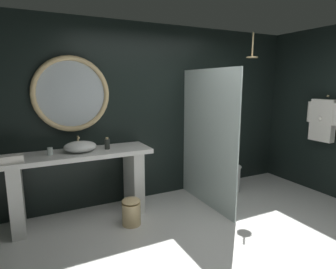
# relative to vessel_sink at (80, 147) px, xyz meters

# --- Properties ---
(ground_plane) EXTENTS (5.76, 5.76, 0.00)m
(ground_plane) POSITION_rel_vessel_sink_xyz_m (1.30, -1.54, -0.97)
(ground_plane) COLOR silver
(back_wall_panel) EXTENTS (4.80, 0.10, 2.60)m
(back_wall_panel) POSITION_rel_vessel_sink_xyz_m (1.30, 0.36, 0.33)
(back_wall_panel) COLOR black
(back_wall_panel) RESTS_ON ground_plane
(side_wall_right) EXTENTS (0.10, 2.47, 2.60)m
(side_wall_right) POSITION_rel_vessel_sink_xyz_m (3.65, -0.78, 0.33)
(side_wall_right) COLOR black
(side_wall_right) RESTS_ON ground_plane
(vanity_counter) EXTENTS (1.83, 0.56, 0.90)m
(vanity_counter) POSITION_rel_vessel_sink_xyz_m (-0.03, 0.01, -0.40)
(vanity_counter) COLOR silver
(vanity_counter) RESTS_ON ground_plane
(vessel_sink) EXTENTS (0.40, 0.33, 0.18)m
(vessel_sink) POSITION_rel_vessel_sink_xyz_m (0.00, 0.00, 0.00)
(vessel_sink) COLOR white
(vessel_sink) RESTS_ON vanity_counter
(tumbler_cup) EXTENTS (0.06, 0.06, 0.09)m
(tumbler_cup) POSITION_rel_vessel_sink_xyz_m (-0.35, 0.01, -0.02)
(tumbler_cup) COLOR silver
(tumbler_cup) RESTS_ON vanity_counter
(soap_dispenser) EXTENTS (0.07, 0.07, 0.16)m
(soap_dispenser) POSITION_rel_vessel_sink_xyz_m (0.34, -0.00, 0.00)
(soap_dispenser) COLOR #282D28
(soap_dispenser) RESTS_ON vanity_counter
(round_wall_mirror) EXTENTS (0.98, 0.07, 0.98)m
(round_wall_mirror) POSITION_rel_vessel_sink_xyz_m (-0.03, 0.27, 0.64)
(round_wall_mirror) COLOR #D6B77F
(shower_glass_panel) EXTENTS (0.02, 1.31, 1.94)m
(shower_glass_panel) POSITION_rel_vessel_sink_xyz_m (1.69, -0.34, 0.01)
(shower_glass_panel) COLOR silver
(shower_glass_panel) RESTS_ON ground_plane
(rain_shower_head) EXTENTS (0.17, 0.17, 0.38)m
(rain_shower_head) POSITION_rel_vessel_sink_xyz_m (2.58, -0.18, 1.22)
(rain_shower_head) COLOR #D6B77F
(hanging_bathrobe) EXTENTS (0.20, 0.53, 0.72)m
(hanging_bathrobe) POSITION_rel_vessel_sink_xyz_m (3.51, -0.79, 0.24)
(hanging_bathrobe) COLOR #D6B77F
(toilet) EXTENTS (0.38, 0.53, 0.55)m
(toilet) POSITION_rel_vessel_sink_xyz_m (2.32, -0.01, -0.71)
(toilet) COLOR white
(toilet) RESTS_ON ground_plane
(waste_bin) EXTENTS (0.23, 0.23, 0.35)m
(waste_bin) POSITION_rel_vessel_sink_xyz_m (0.50, -0.44, -0.79)
(waste_bin) COLOR #D6B77F
(waste_bin) RESTS_ON ground_plane
(folded_hand_towel) EXTENTS (0.30, 0.16, 0.09)m
(folded_hand_towel) POSITION_rel_vessel_sink_xyz_m (-0.78, -0.17, -0.03)
(folded_hand_towel) COLOR silver
(folded_hand_towel) RESTS_ON vanity_counter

